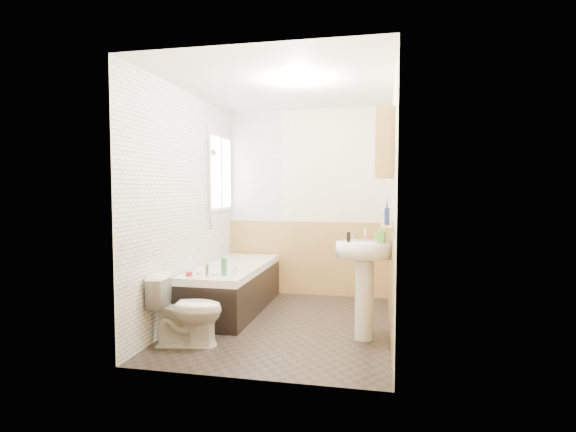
# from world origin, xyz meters

# --- Properties ---
(floor) EXTENTS (2.80, 2.80, 0.00)m
(floor) POSITION_xyz_m (0.00, 0.00, 0.00)
(floor) COLOR black
(floor) RESTS_ON ground
(ceiling) EXTENTS (2.80, 2.80, 0.00)m
(ceiling) POSITION_xyz_m (0.00, 0.00, 2.50)
(ceiling) COLOR white
(ceiling) RESTS_ON ground
(wall_back) EXTENTS (2.20, 0.02, 2.50)m
(wall_back) POSITION_xyz_m (0.00, 1.41, 1.25)
(wall_back) COLOR #EFE9C5
(wall_back) RESTS_ON ground
(wall_front) EXTENTS (2.20, 0.02, 2.50)m
(wall_front) POSITION_xyz_m (0.00, -1.41, 1.25)
(wall_front) COLOR #EFE9C5
(wall_front) RESTS_ON ground
(wall_left) EXTENTS (0.02, 2.80, 2.50)m
(wall_left) POSITION_xyz_m (-1.11, 0.00, 1.25)
(wall_left) COLOR #EFE9C5
(wall_left) RESTS_ON ground
(wall_right) EXTENTS (0.02, 2.80, 2.50)m
(wall_right) POSITION_xyz_m (1.11, 0.00, 1.25)
(wall_right) COLOR #EFE9C5
(wall_right) RESTS_ON ground
(wainscot_right) EXTENTS (0.01, 2.80, 1.00)m
(wainscot_right) POSITION_xyz_m (1.09, 0.00, 0.50)
(wainscot_right) COLOR tan
(wainscot_right) RESTS_ON wall_right
(wainscot_front) EXTENTS (2.20, 0.01, 1.00)m
(wainscot_front) POSITION_xyz_m (0.00, -1.39, 0.50)
(wainscot_front) COLOR tan
(wainscot_front) RESTS_ON wall_front
(wainscot_back) EXTENTS (2.20, 0.01, 1.00)m
(wainscot_back) POSITION_xyz_m (0.00, 1.39, 0.50)
(wainscot_back) COLOR tan
(wainscot_back) RESTS_ON wall_back
(tile_cladding_left) EXTENTS (0.01, 2.80, 2.50)m
(tile_cladding_left) POSITION_xyz_m (-1.09, 0.00, 1.25)
(tile_cladding_left) COLOR white
(tile_cladding_left) RESTS_ON wall_left
(tile_return_back) EXTENTS (0.75, 0.01, 1.50)m
(tile_return_back) POSITION_xyz_m (-0.73, 1.39, 1.75)
(tile_return_back) COLOR white
(tile_return_back) RESTS_ON wall_back
(window) EXTENTS (0.03, 0.79, 0.99)m
(window) POSITION_xyz_m (-1.06, 0.95, 1.65)
(window) COLOR white
(window) RESTS_ON wall_left
(bathtub) EXTENTS (0.70, 1.81, 0.68)m
(bathtub) POSITION_xyz_m (-0.73, 0.44, 0.28)
(bathtub) COLOR black
(bathtub) RESTS_ON floor
(shower_riser) EXTENTS (0.10, 0.08, 1.13)m
(shower_riser) POSITION_xyz_m (-1.04, 0.54, 1.60)
(shower_riser) COLOR silver
(shower_riser) RESTS_ON wall_left
(toilet) EXTENTS (0.72, 0.48, 0.65)m
(toilet) POSITION_xyz_m (-0.76, -0.79, 0.33)
(toilet) COLOR white
(toilet) RESTS_ON floor
(sink) EXTENTS (0.55, 0.44, 1.06)m
(sink) POSITION_xyz_m (0.84, -0.29, 0.67)
(sink) COLOR white
(sink) RESTS_ON floor
(pine_shelf) EXTENTS (0.10, 1.30, 0.03)m
(pine_shelf) POSITION_xyz_m (1.04, -0.17, 1.11)
(pine_shelf) COLOR tan
(pine_shelf) RESTS_ON wall_right
(medicine_cabinet) EXTENTS (0.17, 0.68, 0.61)m
(medicine_cabinet) POSITION_xyz_m (1.01, -0.24, 1.85)
(medicine_cabinet) COLOR tan
(medicine_cabinet) RESTS_ON wall_right
(foam_can) EXTENTS (0.05, 0.05, 0.15)m
(foam_can) POSITION_xyz_m (1.04, -0.53, 1.20)
(foam_can) COLOR navy
(foam_can) RESTS_ON pine_shelf
(green_bottle) EXTENTS (0.06, 0.06, 0.24)m
(green_bottle) POSITION_xyz_m (1.04, -0.38, 1.25)
(green_bottle) COLOR #19339E
(green_bottle) RESTS_ON pine_shelf
(black_jar) EXTENTS (0.07, 0.07, 0.04)m
(black_jar) POSITION_xyz_m (1.04, 0.36, 1.15)
(black_jar) COLOR #59C647
(black_jar) RESTS_ON pine_shelf
(soap_bottle) EXTENTS (0.11, 0.18, 0.08)m
(soap_bottle) POSITION_xyz_m (0.99, -0.33, 0.98)
(soap_bottle) COLOR #59C647
(soap_bottle) RESTS_ON sink
(clear_bottle) EXTENTS (0.04, 0.04, 0.10)m
(clear_bottle) POSITION_xyz_m (0.69, -0.35, 0.99)
(clear_bottle) COLOR black
(clear_bottle) RESTS_ON sink
(blue_gel) EXTENTS (0.06, 0.05, 0.19)m
(blue_gel) POSITION_xyz_m (-0.60, -0.22, 0.64)
(blue_gel) COLOR #388447
(blue_gel) RESTS_ON bathtub
(cream_jar) EXTENTS (0.08, 0.08, 0.04)m
(cream_jar) POSITION_xyz_m (-0.94, -0.32, 0.57)
(cream_jar) COLOR maroon
(cream_jar) RESTS_ON bathtub
(orange_bottle) EXTENTS (0.04, 0.04, 0.08)m
(orange_bottle) POSITION_xyz_m (-0.51, -0.13, 0.58)
(orange_bottle) COLOR silver
(orange_bottle) RESTS_ON bathtub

